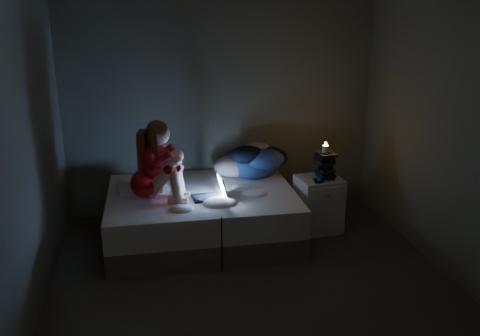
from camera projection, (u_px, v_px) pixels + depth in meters
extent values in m
cube|color=#34302C|center=(255.00, 290.00, 4.41)|extent=(3.60, 3.80, 0.02)
cube|color=#5F6752|center=(222.00, 103.00, 5.79)|extent=(3.60, 0.02, 2.60)
cube|color=#5F6752|center=(347.00, 262.00, 2.22)|extent=(3.60, 0.02, 2.60)
cube|color=#5F6752|center=(17.00, 159.00, 3.69)|extent=(0.02, 3.80, 2.60)
cube|color=#5F6752|center=(461.00, 137.00, 4.31)|extent=(0.02, 3.80, 2.60)
cube|color=silver|center=(141.00, 184.00, 5.26)|extent=(0.44, 0.31, 0.13)
cube|color=silver|center=(318.00, 204.00, 5.49)|extent=(0.50, 0.45, 0.61)
cylinder|color=beige|center=(325.00, 147.00, 5.31)|extent=(0.07, 0.07, 0.08)
cube|color=black|center=(316.00, 181.00, 5.30)|extent=(0.10, 0.15, 0.01)
sphere|color=navy|center=(319.00, 179.00, 5.25)|extent=(0.08, 0.08, 0.08)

